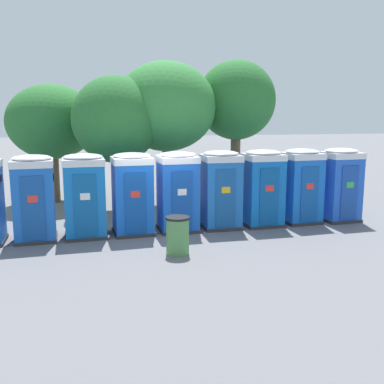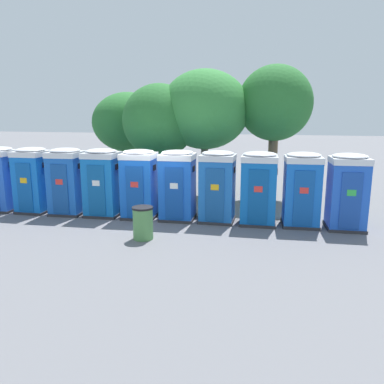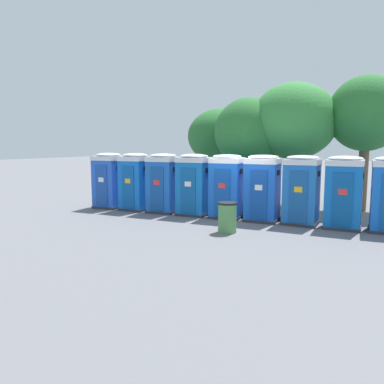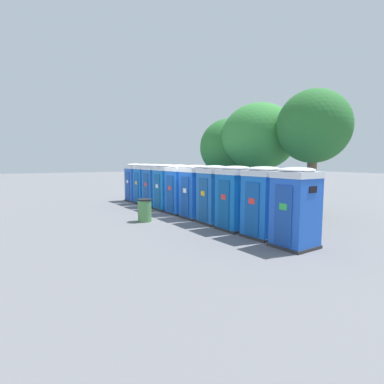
{
  "view_description": "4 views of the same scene",
  "coord_description": "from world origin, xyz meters",
  "px_view_note": "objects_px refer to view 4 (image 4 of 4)",
  "views": [
    {
      "loc": [
        -1.77,
        -13.82,
        3.73
      ],
      "look_at": [
        1.19,
        -0.0,
        1.24
      ],
      "focal_mm": 42.0,
      "sensor_mm": 36.0,
      "label": 1
    },
    {
      "loc": [
        4.31,
        -12.78,
        3.78
      ],
      "look_at": [
        1.26,
        0.0,
        1.04
      ],
      "focal_mm": 35.0,
      "sensor_mm": 36.0,
      "label": 2
    },
    {
      "loc": [
        4.98,
        -13.77,
        2.93
      ],
      "look_at": [
        -2.24,
        -0.16,
        0.96
      ],
      "focal_mm": 35.0,
      "sensor_mm": 36.0,
      "label": 3
    },
    {
      "loc": [
        12.84,
        -7.31,
        2.74
      ],
      "look_at": [
        0.48,
        -0.03,
        1.23
      ],
      "focal_mm": 28.0,
      "sensor_mm": 36.0,
      "label": 4
    }
  ],
  "objects_px": {
    "portapotty_5": "(195,191)",
    "street_tree_3": "(314,127)",
    "street_tree_0": "(234,151)",
    "street_tree_2": "(259,137)",
    "portapotty_0": "(136,182)",
    "portapotty_3": "(166,187)",
    "street_tree_1": "(229,148)",
    "trash_can": "(145,210)",
    "portapotty_7": "(235,198)",
    "portapotty_1": "(145,184)",
    "portapotty_6": "(214,194)",
    "portapotty_9": "(295,207)",
    "portapotty_2": "(155,185)",
    "portapotty_8": "(263,202)",
    "portapotty_4": "(180,189)"
  },
  "relations": [
    {
      "from": "portapotty_5",
      "to": "street_tree_3",
      "type": "height_order",
      "value": "street_tree_3"
    },
    {
      "from": "street_tree_0",
      "to": "street_tree_2",
      "type": "distance_m",
      "value": 4.87
    },
    {
      "from": "portapotty_0",
      "to": "street_tree_3",
      "type": "bearing_deg",
      "value": 23.58
    },
    {
      "from": "portapotty_0",
      "to": "portapotty_3",
      "type": "xyz_separation_m",
      "value": [
        4.32,
        0.23,
        -0.0
      ]
    },
    {
      "from": "street_tree_1",
      "to": "street_tree_2",
      "type": "relative_size",
      "value": 0.89
    },
    {
      "from": "street_tree_3",
      "to": "street_tree_0",
      "type": "bearing_deg",
      "value": 168.91
    },
    {
      "from": "street_tree_2",
      "to": "trash_can",
      "type": "height_order",
      "value": "street_tree_2"
    },
    {
      "from": "street_tree_3",
      "to": "portapotty_7",
      "type": "bearing_deg",
      "value": -94.69
    },
    {
      "from": "portapotty_1",
      "to": "portapotty_6",
      "type": "relative_size",
      "value": 1.0
    },
    {
      "from": "portapotty_6",
      "to": "street_tree_0",
      "type": "bearing_deg",
      "value": 135.58
    },
    {
      "from": "portapotty_1",
      "to": "street_tree_1",
      "type": "xyz_separation_m",
      "value": [
        4.04,
        3.54,
        2.18
      ]
    },
    {
      "from": "portapotty_9",
      "to": "street_tree_3",
      "type": "relative_size",
      "value": 0.43
    },
    {
      "from": "portapotty_3",
      "to": "street_tree_2",
      "type": "xyz_separation_m",
      "value": [
        3.1,
        3.9,
        2.68
      ]
    },
    {
      "from": "portapotty_1",
      "to": "portapotty_3",
      "type": "distance_m",
      "value": 2.89
    },
    {
      "from": "street_tree_2",
      "to": "portapotty_1",
      "type": "bearing_deg",
      "value": -146.06
    },
    {
      "from": "street_tree_2",
      "to": "trash_can",
      "type": "xyz_separation_m",
      "value": [
        -0.66,
        -6.16,
        -3.45
      ]
    },
    {
      "from": "trash_can",
      "to": "portapotty_2",
      "type": "bearing_deg",
      "value": 150.7
    },
    {
      "from": "portapotty_8",
      "to": "street_tree_2",
      "type": "height_order",
      "value": "street_tree_2"
    },
    {
      "from": "portapotty_5",
      "to": "portapotty_6",
      "type": "relative_size",
      "value": 1.0
    },
    {
      "from": "portapotty_2",
      "to": "portapotty_3",
      "type": "height_order",
      "value": "same"
    },
    {
      "from": "portapotty_7",
      "to": "portapotty_0",
      "type": "bearing_deg",
      "value": -177.37
    },
    {
      "from": "portapotty_1",
      "to": "street_tree_2",
      "type": "relative_size",
      "value": 0.44
    },
    {
      "from": "street_tree_1",
      "to": "street_tree_3",
      "type": "height_order",
      "value": "street_tree_3"
    },
    {
      "from": "portapotty_8",
      "to": "portapotty_9",
      "type": "height_order",
      "value": "same"
    },
    {
      "from": "portapotty_4",
      "to": "street_tree_3",
      "type": "relative_size",
      "value": 0.43
    },
    {
      "from": "portapotty_9",
      "to": "street_tree_1",
      "type": "distance_m",
      "value": 8.4
    },
    {
      "from": "portapotty_0",
      "to": "trash_can",
      "type": "xyz_separation_m",
      "value": [
        6.77,
        -2.04,
        -0.77
      ]
    },
    {
      "from": "portapotty_3",
      "to": "street_tree_2",
      "type": "relative_size",
      "value": 0.44
    },
    {
      "from": "portapotty_1",
      "to": "portapotty_5",
      "type": "bearing_deg",
      "value": 2.66
    },
    {
      "from": "portapotty_9",
      "to": "portapotty_5",
      "type": "bearing_deg",
      "value": -178.14
    },
    {
      "from": "portapotty_2",
      "to": "portapotty_6",
      "type": "relative_size",
      "value": 1.0
    },
    {
      "from": "portapotty_1",
      "to": "portapotty_5",
      "type": "xyz_separation_m",
      "value": [
        5.77,
        0.27,
        -0.0
      ]
    },
    {
      "from": "portapotty_9",
      "to": "street_tree_2",
      "type": "relative_size",
      "value": 0.44
    },
    {
      "from": "portapotty_0",
      "to": "portapotty_4",
      "type": "distance_m",
      "value": 5.77
    },
    {
      "from": "street_tree_3",
      "to": "trash_can",
      "type": "relative_size",
      "value": 5.78
    },
    {
      "from": "portapotty_4",
      "to": "portapotty_6",
      "type": "bearing_deg",
      "value": 3.39
    },
    {
      "from": "portapotty_8",
      "to": "street_tree_0",
      "type": "xyz_separation_m",
      "value": [
        -8.56,
        5.43,
        2.07
      ]
    },
    {
      "from": "portapotty_5",
      "to": "portapotty_0",
      "type": "bearing_deg",
      "value": -177.12
    },
    {
      "from": "portapotty_4",
      "to": "portapotty_8",
      "type": "distance_m",
      "value": 5.77
    },
    {
      "from": "portapotty_3",
      "to": "trash_can",
      "type": "bearing_deg",
      "value": -42.87
    },
    {
      "from": "portapotty_1",
      "to": "portapotty_9",
      "type": "xyz_separation_m",
      "value": [
        11.54,
        0.46,
        -0.0
      ]
    },
    {
      "from": "portapotty_5",
      "to": "trash_can",
      "type": "distance_m",
      "value": 2.56
    },
    {
      "from": "portapotty_6",
      "to": "street_tree_1",
      "type": "relative_size",
      "value": 0.5
    },
    {
      "from": "portapotty_7",
      "to": "trash_can",
      "type": "relative_size",
      "value": 2.5
    },
    {
      "from": "portapotty_6",
      "to": "portapotty_5",
      "type": "bearing_deg",
      "value": -176.37
    },
    {
      "from": "portapotty_1",
      "to": "portapotty_8",
      "type": "distance_m",
      "value": 10.1
    },
    {
      "from": "portapotty_4",
      "to": "street_tree_3",
      "type": "height_order",
      "value": "street_tree_3"
    },
    {
      "from": "portapotty_7",
      "to": "portapotty_9",
      "type": "relative_size",
      "value": 1.0
    },
    {
      "from": "portapotty_6",
      "to": "portapotty_8",
      "type": "relative_size",
      "value": 1.0
    },
    {
      "from": "street_tree_1",
      "to": "trash_can",
      "type": "relative_size",
      "value": 5.03
    }
  ]
}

